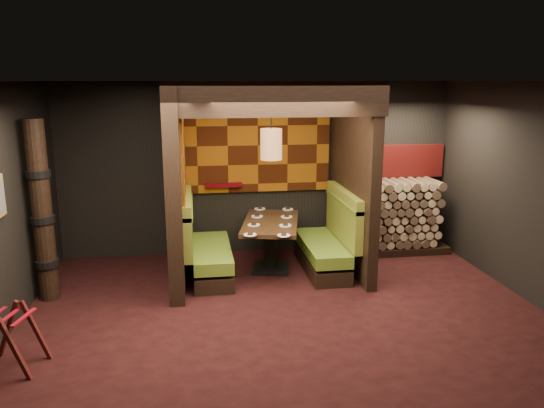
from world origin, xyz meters
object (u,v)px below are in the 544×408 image
(dining_table, at_px, (271,236))
(totem_column, at_px, (42,213))
(pendant_lamp, at_px, (271,144))
(firewood_stack, at_px, (396,216))
(luggage_rack, at_px, (11,336))
(booth_bench_left, at_px, (205,250))
(booth_bench_right, at_px, (328,244))

(dining_table, relative_size, totem_column, 0.67)
(pendant_lamp, xyz_separation_m, firewood_stack, (2.24, 0.66, -1.34))
(luggage_rack, bearing_deg, pendant_lamp, 38.27)
(booth_bench_left, distance_m, dining_table, 1.02)
(dining_table, bearing_deg, firewood_stack, 15.36)
(pendant_lamp, height_order, totem_column, pendant_lamp)
(booth_bench_right, bearing_deg, totem_column, -172.14)
(dining_table, bearing_deg, booth_bench_right, -5.49)
(dining_table, distance_m, firewood_stack, 2.32)
(luggage_rack, distance_m, totem_column, 1.98)
(luggage_rack, relative_size, firewood_stack, 0.42)
(pendant_lamp, bearing_deg, booth_bench_left, -178.01)
(dining_table, distance_m, luggage_rack, 3.88)
(booth_bench_left, bearing_deg, pendant_lamp, 1.99)
(totem_column, distance_m, firewood_stack, 5.51)
(booth_bench_left, xyz_separation_m, firewood_stack, (3.25, 0.70, 0.21))
(booth_bench_left, bearing_deg, dining_table, 4.83)
(booth_bench_right, height_order, pendant_lamp, pendant_lamp)
(booth_bench_right, relative_size, dining_table, 0.99)
(booth_bench_left, xyz_separation_m, pendant_lamp, (1.01, 0.04, 1.55))
(booth_bench_right, relative_size, pendant_lamp, 1.43)
(booth_bench_right, distance_m, firewood_stack, 1.54)
(pendant_lamp, distance_m, firewood_stack, 2.69)
(booth_bench_left, distance_m, pendant_lamp, 1.85)
(booth_bench_right, bearing_deg, dining_table, 174.51)
(totem_column, bearing_deg, dining_table, 11.59)
(firewood_stack, bearing_deg, booth_bench_left, -167.83)
(dining_table, xyz_separation_m, pendant_lamp, (-0.00, -0.05, 1.41))
(luggage_rack, relative_size, totem_column, 0.30)
(dining_table, height_order, totem_column, totem_column)
(totem_column, bearing_deg, luggage_rack, -87.45)
(booth_bench_left, relative_size, dining_table, 0.99)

